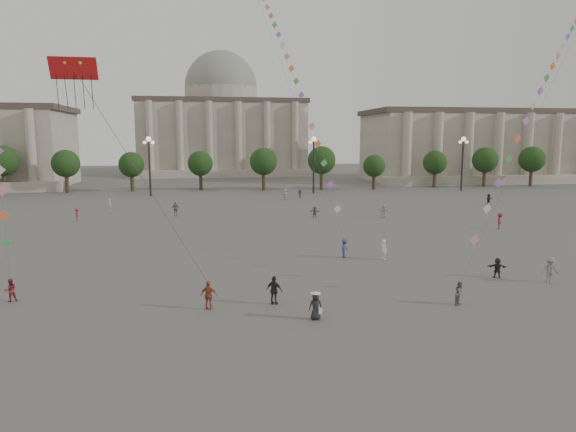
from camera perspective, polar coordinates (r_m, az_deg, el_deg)
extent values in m
plane|color=#4E4B49|center=(27.33, 2.54, -13.61)|extent=(360.00, 360.00, 0.00)
cube|color=gray|center=(144.15, 24.82, 6.92)|extent=(80.00, 22.00, 16.00)
cube|color=#493C35|center=(144.26, 25.04, 10.33)|extent=(81.60, 22.44, 1.20)
cube|color=gray|center=(133.85, 27.73, 3.65)|extent=(84.00, 4.00, 2.00)
cube|color=gray|center=(154.85, -7.33, 8.44)|extent=(46.00, 30.00, 20.00)
cube|color=#493C35|center=(155.18, -7.41, 12.36)|extent=(46.92, 30.60, 1.20)
cube|color=gray|center=(138.17, -7.02, 4.70)|extent=(48.30, 4.00, 2.00)
cylinder|color=gray|center=(155.32, -7.42, 13.06)|extent=(21.00, 21.00, 5.00)
sphere|color=gray|center=(155.54, -7.44, 13.98)|extent=(21.00, 21.00, 21.00)
cylinder|color=#35261A|center=(109.49, -28.83, 3.07)|extent=(0.70, 0.70, 3.52)
sphere|color=black|center=(109.26, -28.97, 4.99)|extent=(5.12, 5.12, 5.12)
cylinder|color=#35261A|center=(106.06, -22.71, 3.33)|extent=(0.70, 0.70, 3.52)
sphere|color=black|center=(105.82, -22.82, 5.31)|extent=(5.12, 5.12, 5.12)
cylinder|color=#35261A|center=(103.91, -16.25, 3.56)|extent=(0.70, 0.70, 3.52)
sphere|color=black|center=(103.67, -16.34, 5.58)|extent=(5.12, 5.12, 5.12)
cylinder|color=#35261A|center=(103.12, -9.61, 3.74)|extent=(0.70, 0.70, 3.52)
sphere|color=black|center=(102.88, -9.66, 5.79)|extent=(5.12, 5.12, 5.12)
cylinder|color=#35261A|center=(103.72, -2.96, 3.88)|extent=(0.70, 0.70, 3.52)
sphere|color=black|center=(103.48, -2.97, 5.91)|extent=(5.12, 5.12, 5.12)
cylinder|color=#35261A|center=(105.69, 3.54, 3.96)|extent=(0.70, 0.70, 3.52)
sphere|color=black|center=(105.46, 3.56, 5.96)|extent=(5.12, 5.12, 5.12)
cylinder|color=#35261A|center=(108.96, 9.72, 4.00)|extent=(0.70, 0.70, 3.52)
sphere|color=black|center=(108.73, 9.77, 5.93)|extent=(5.12, 5.12, 5.12)
cylinder|color=#35261A|center=(113.40, 15.49, 3.99)|extent=(0.70, 0.70, 3.52)
sphere|color=black|center=(113.18, 15.56, 5.84)|extent=(5.12, 5.12, 5.12)
cylinder|color=#35261A|center=(118.90, 20.76, 3.94)|extent=(0.70, 0.70, 3.52)
sphere|color=black|center=(118.69, 20.86, 5.71)|extent=(5.12, 5.12, 5.12)
cylinder|color=#35261A|center=(125.30, 25.54, 3.87)|extent=(0.70, 0.70, 3.52)
sphere|color=black|center=(125.11, 25.65, 5.55)|extent=(5.12, 5.12, 5.12)
cylinder|color=#262628|center=(95.41, -15.12, 5.13)|extent=(0.36, 0.36, 10.00)
sphere|color=#FFE5B2|center=(95.26, -15.25, 8.25)|extent=(0.90, 0.90, 0.90)
sphere|color=#FFE5B2|center=(95.34, -15.65, 7.88)|extent=(0.60, 0.60, 0.60)
sphere|color=#FFE5B2|center=(95.20, -14.81, 7.91)|extent=(0.60, 0.60, 0.60)
cylinder|color=#262628|center=(97.03, 2.86, 5.47)|extent=(0.36, 0.36, 10.00)
sphere|color=#FFE5B2|center=(96.89, 2.89, 8.54)|extent=(0.90, 0.90, 0.90)
sphere|color=#FFE5B2|center=(96.74, 2.47, 8.19)|extent=(0.60, 0.60, 0.60)
sphere|color=#FFE5B2|center=(97.04, 3.29, 8.19)|extent=(0.60, 0.60, 0.60)
cylinder|color=#262628|center=(107.36, 18.80, 5.33)|extent=(0.36, 0.36, 10.00)
sphere|color=#FFE5B2|center=(107.23, 18.93, 8.10)|extent=(0.90, 0.90, 0.90)
sphere|color=#FFE5B2|center=(106.91, 18.58, 7.80)|extent=(0.60, 0.60, 0.60)
sphere|color=#FFE5B2|center=(107.56, 19.25, 7.77)|extent=(0.60, 0.60, 0.60)
imported|color=#2F4A6A|center=(90.25, 1.33, 2.53)|extent=(0.95, 0.65, 1.50)
imported|color=black|center=(41.60, 22.24, -5.35)|extent=(1.47, 0.87, 1.51)
imported|color=silver|center=(86.61, -0.32, 2.40)|extent=(1.60, 1.63, 1.87)
imported|color=slate|center=(41.69, 27.11, -5.36)|extent=(1.34, 0.93, 1.89)
imported|color=beige|center=(68.42, 10.58, 0.54)|extent=(1.48, 1.56, 1.76)
imported|color=maroon|center=(63.80, 22.49, -0.52)|extent=(1.24, 1.37, 1.84)
imported|color=black|center=(86.57, 21.40, 1.74)|extent=(1.58, 1.30, 1.69)
imported|color=#B4B5B1|center=(77.91, -19.17, 1.20)|extent=(0.69, 0.79, 1.81)
imported|color=slate|center=(67.34, 2.99, 0.44)|extent=(1.44, 0.61, 1.51)
imported|color=white|center=(44.92, 10.60, -3.68)|extent=(0.64, 0.76, 1.76)
imported|color=slate|center=(70.40, -12.39, 0.78)|extent=(1.15, 0.55, 1.92)
imported|color=maroon|center=(70.44, -22.38, 0.18)|extent=(0.94, 1.15, 1.56)
imported|color=#974029|center=(31.91, -8.79, -8.70)|extent=(1.12, 0.70, 1.78)
imported|color=black|center=(32.48, -1.54, -8.25)|extent=(1.13, 0.96, 1.82)
imported|color=maroon|center=(37.54, -28.46, -7.25)|extent=(0.90, 0.83, 1.48)
imported|color=navy|center=(45.07, 6.31, -3.59)|extent=(1.16, 1.24, 1.68)
imported|color=slate|center=(34.15, 18.56, -8.14)|extent=(0.92, 0.90, 1.50)
imported|color=black|center=(29.94, 3.08, -9.97)|extent=(0.78, 0.51, 1.59)
cone|color=white|center=(29.69, 3.10, -8.46)|extent=(0.52, 0.52, 0.14)
cylinder|color=white|center=(29.70, 3.10, -8.57)|extent=(0.60, 0.60, 0.02)
cube|color=white|center=(29.93, 3.62, -10.48)|extent=(0.22, 0.10, 0.35)
cube|color=red|center=(27.55, -22.76, 14.91)|extent=(2.21, 0.56, 1.02)
cube|color=#1A942F|center=(27.62, -23.54, 15.37)|extent=(0.35, 0.20, 0.34)
cube|color=#1C519C|center=(27.46, -22.07, 15.49)|extent=(0.35, 0.20, 0.34)
sphere|color=gold|center=(27.58, -23.56, 15.37)|extent=(0.20, 0.20, 0.20)
sphere|color=gold|center=(27.43, -22.09, 15.50)|extent=(0.20, 0.20, 0.20)
cylinder|color=#3F3F3F|center=(28.85, -15.21, 2.94)|extent=(0.02, 0.02, 14.08)
cube|color=#499E54|center=(38.72, -28.81, -2.61)|extent=(0.76, 0.25, 0.76)
cube|color=#F56839|center=(40.28, -29.02, 0.09)|extent=(0.76, 0.25, 0.76)
cube|color=pink|center=(41.94, -29.21, 2.43)|extent=(0.76, 0.25, 0.76)
cube|color=silver|center=(43.66, -29.37, 4.48)|extent=(0.76, 0.25, 0.76)
cylinder|color=#3F3F3F|center=(68.83, -1.91, 19.43)|extent=(0.02, 0.02, 66.01)
cube|color=silver|center=(46.13, 5.52, 0.77)|extent=(0.76, 0.25, 0.76)
cube|color=#9D60C1|center=(47.53, 4.75, 3.50)|extent=(0.76, 0.25, 0.76)
cube|color=#499E54|center=(49.05, 4.02, 5.89)|extent=(0.76, 0.25, 0.76)
cube|color=#F56839|center=(50.67, 3.33, 8.03)|extent=(0.76, 0.25, 0.76)
cube|color=pink|center=(52.35, 2.67, 9.95)|extent=(0.76, 0.25, 0.76)
cube|color=silver|center=(54.09, 2.05, 11.70)|extent=(0.76, 0.25, 0.76)
cube|color=#9D60C1|center=(55.88, 1.47, 13.29)|extent=(0.76, 0.25, 0.76)
cube|color=#499E54|center=(57.71, 0.91, 14.75)|extent=(0.76, 0.25, 0.76)
cube|color=#F56839|center=(59.58, 0.38, 16.09)|extent=(0.76, 0.25, 0.76)
cube|color=pink|center=(61.48, -0.13, 17.32)|extent=(0.76, 0.25, 0.76)
cube|color=silver|center=(63.41, -0.61, 18.45)|extent=(0.76, 0.25, 0.76)
cube|color=#9D60C1|center=(65.36, -1.06, 19.50)|extent=(0.76, 0.25, 0.76)
cube|color=#499E54|center=(67.33, -1.50, 20.47)|extent=(0.76, 0.25, 0.76)
cube|color=#F56839|center=(69.31, -1.92, 21.37)|extent=(0.76, 0.25, 0.76)
cube|color=pink|center=(71.32, -2.31, 22.20)|extent=(0.76, 0.25, 0.76)
cylinder|color=#3F3F3F|center=(63.40, 28.13, 14.72)|extent=(0.02, 0.02, 70.09)
cube|color=pink|center=(35.85, 20.04, -2.51)|extent=(0.76, 0.25, 0.76)
cube|color=silver|center=(38.03, 21.26, 0.77)|extent=(0.76, 0.25, 0.76)
cube|color=#9D60C1|center=(40.34, 22.33, 3.50)|extent=(0.76, 0.25, 0.76)
cube|color=#499E54|center=(42.74, 23.29, 5.82)|extent=(0.76, 0.25, 0.76)
cube|color=#F56839|center=(45.22, 24.14, 7.81)|extent=(0.76, 0.25, 0.76)
cube|color=pink|center=(47.76, 24.91, 9.54)|extent=(0.76, 0.25, 0.76)
cube|color=silver|center=(50.34, 25.60, 11.05)|extent=(0.76, 0.25, 0.76)
cube|color=#9D60C1|center=(52.95, 26.23, 12.37)|extent=(0.76, 0.25, 0.76)
cube|color=#499E54|center=(55.60, 26.81, 13.54)|extent=(0.76, 0.25, 0.76)
cube|color=#F56839|center=(58.26, 27.33, 14.58)|extent=(0.76, 0.25, 0.76)
cube|color=pink|center=(60.95, 27.81, 15.51)|extent=(0.76, 0.25, 0.76)
cube|color=silver|center=(63.65, 28.26, 16.35)|extent=(0.76, 0.25, 0.76)
cube|color=#9D60C1|center=(66.37, 28.66, 17.10)|extent=(0.76, 0.25, 0.76)
cube|color=#499E54|center=(69.09, 29.04, 17.78)|extent=(0.76, 0.25, 0.76)
cube|color=#F56839|center=(71.83, 29.40, 18.40)|extent=(0.76, 0.25, 0.76)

